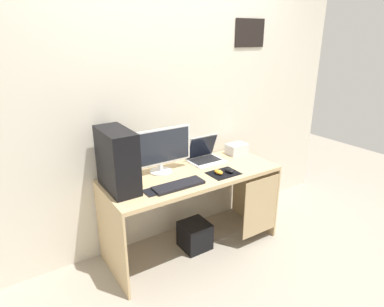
# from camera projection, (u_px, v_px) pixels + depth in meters

# --- Properties ---
(ground_plane) EXTENTS (8.00, 8.00, 0.00)m
(ground_plane) POSITION_uv_depth(u_px,v_px,m) (192.00, 245.00, 3.08)
(ground_plane) COLOR #9E9384
(wall_back) EXTENTS (4.00, 0.05, 2.60)m
(wall_back) POSITION_uv_depth(u_px,v_px,m) (170.00, 101.00, 2.91)
(wall_back) COLOR beige
(wall_back) RESTS_ON ground_plane
(desk) EXTENTS (1.53, 0.63, 0.73)m
(desk) POSITION_uv_depth(u_px,v_px,m) (194.00, 188.00, 2.88)
(desk) COLOR tan
(desk) RESTS_ON ground_plane
(pc_tower) EXTENTS (0.20, 0.43, 0.47)m
(pc_tower) POSITION_uv_depth(u_px,v_px,m) (117.00, 160.00, 2.46)
(pc_tower) COLOR black
(pc_tower) RESTS_ON desk
(monitor) EXTENTS (0.57, 0.19, 0.39)m
(monitor) POSITION_uv_depth(u_px,v_px,m) (161.00, 150.00, 2.77)
(monitor) COLOR white
(monitor) RESTS_ON desk
(laptop) EXTENTS (0.31, 0.25, 0.24)m
(laptop) POSITION_uv_depth(u_px,v_px,m) (205.00, 156.00, 3.09)
(laptop) COLOR white
(laptop) RESTS_ON desk
(projector) EXTENTS (0.20, 0.14, 0.10)m
(projector) POSITION_uv_depth(u_px,v_px,m) (237.00, 149.00, 3.28)
(projector) COLOR silver
(projector) RESTS_ON desk
(keyboard) EXTENTS (0.42, 0.14, 0.02)m
(keyboard) POSITION_uv_depth(u_px,v_px,m) (178.00, 185.00, 2.57)
(keyboard) COLOR black
(keyboard) RESTS_ON desk
(mousepad) EXTENTS (0.26, 0.20, 0.00)m
(mousepad) POSITION_uv_depth(u_px,v_px,m) (223.00, 173.00, 2.82)
(mousepad) COLOR black
(mousepad) RESTS_ON desk
(mouse_left) EXTENTS (0.06, 0.10, 0.03)m
(mouse_left) POSITION_uv_depth(u_px,v_px,m) (219.00, 172.00, 2.79)
(mouse_left) COLOR orange
(mouse_left) RESTS_ON mousepad
(mouse_right) EXTENTS (0.06, 0.10, 0.03)m
(mouse_right) POSITION_uv_depth(u_px,v_px,m) (229.00, 171.00, 2.82)
(mouse_right) COLOR black
(mouse_right) RESTS_ON mousepad
(cell_phone) EXTENTS (0.07, 0.13, 0.01)m
(cell_phone) POSITION_uv_depth(u_px,v_px,m) (149.00, 193.00, 2.47)
(cell_phone) COLOR black
(cell_phone) RESTS_ON desk
(subwoofer) EXTENTS (0.25, 0.25, 0.25)m
(subwoofer) POSITION_uv_depth(u_px,v_px,m) (195.00, 235.00, 3.01)
(subwoofer) COLOR black
(subwoofer) RESTS_ON ground_plane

